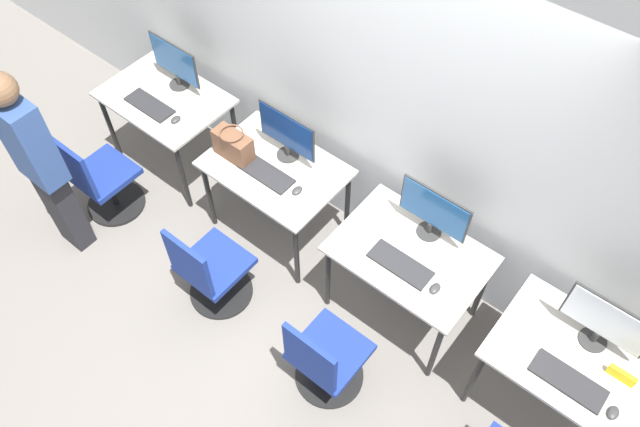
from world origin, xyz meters
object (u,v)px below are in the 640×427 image
Objects in this scene: mouse_far_left at (176,119)px; monitor_far_right at (606,323)px; keyboard_far_left at (150,105)px; keyboard_right at (400,264)px; monitor_left at (287,134)px; mouse_far_right at (613,413)px; monitor_far_left at (175,63)px; mouse_right at (435,288)px; office_chair_far_left at (101,182)px; handbag at (233,145)px; keyboard_left at (266,174)px; office_chair_left at (210,273)px; office_chair_right at (325,361)px; person_far_left at (38,161)px; keyboard_far_right at (568,381)px; monitor_right at (434,212)px; mouse_left at (297,190)px.

mouse_far_left is 3.33m from monitor_far_right.
keyboard_far_left is 1.00× the size of keyboard_right.
monitor_left reaches higher than mouse_far_right.
mouse_right is at bearing -6.76° from monitor_far_left.
handbag is at bearing 34.56° from office_chair_far_left.
mouse_right is (1.47, -0.04, 0.01)m from keyboard_left.
office_chair_left is 1.00× the size of office_chair_right.
person_far_left is at bearing -90.28° from monitor_far_left.
person_far_left reaches higher than keyboard_far_right.
keyboard_far_right is at bearing -5.53° from monitor_far_left.
monitor_far_right is (3.60, 1.28, 0.04)m from person_far_left.
mouse_far_right is (1.47, -0.40, -0.21)m from monitor_right.
monitor_far_left reaches higher than mouse_left.
person_far_left reaches higher than keyboard_far_left.
monitor_far_left is 1.68× the size of handbag.
keyboard_left is 4.79× the size of mouse_right.
keyboard_far_left is 4.79× the size of mouse_right.
keyboard_left is 0.28m from mouse_left.
monitor_far_left is at bearing 89.72° from person_far_left.
handbag is (-2.70, -0.27, -0.11)m from monitor_far_right.
keyboard_far_right is at bearing -17.84° from monitor_right.
mouse_left is (1.48, 0.07, 0.01)m from keyboard_far_left.
monitor_far_right is at bearing -0.26° from monitor_far_left.
office_chair_far_left is 9.66× the size of mouse_right.
keyboard_far_left is 1.00× the size of keyboard_left.
monitor_left is at bearing -176.74° from monitor_right.
mouse_far_left and mouse_left have the same top height.
keyboard_far_left is at bearing -166.14° from monitor_left.
office_chair_far_left is 1.71m from mouse_left.
office_chair_right is (0.84, -0.73, -0.42)m from mouse_left.
monitor_right and monitor_far_right have the same top height.
mouse_far_right is (0.28, -0.02, 0.01)m from keyboard_far_right.
mouse_far_right is (3.87, -0.04, 0.01)m from keyboard_far_left.
mouse_right is 0.21× the size of keyboard_far_right.
office_chair_left is at bearing -138.14° from monitor_right.
monitor_right is (1.14, 1.02, 0.63)m from office_chair_left.
office_chair_right is (1.12, -0.71, -0.41)m from keyboard_left.
keyboard_right is at bearing -1.38° from keyboard_left.
office_chair_left is at bearing -85.21° from keyboard_left.
keyboard_far_left is 0.86× the size of monitor_right.
mouse_far_left is at bearing 3.58° from keyboard_far_left.
monitor_far_right reaches higher than keyboard_far_left.
monitor_far_right is at bearing 13.50° from keyboard_right.
mouse_far_right reaches higher than keyboard_left.
monitor_left is (1.20, 1.27, 0.04)m from person_far_left.
person_far_left is 1.96× the size of office_chair_left.
monitor_far_left and monitor_far_right have the same top height.
keyboard_right is 0.28m from mouse_right.
office_chair_left is at bearing -2.31° from office_chair_far_left.
office_chair_right reaches higher than keyboard_left.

